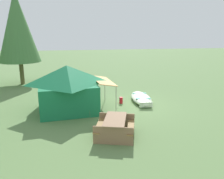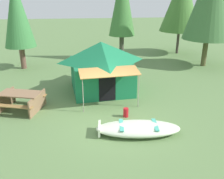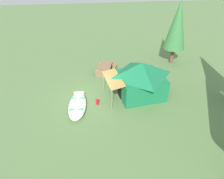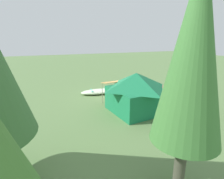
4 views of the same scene
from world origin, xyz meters
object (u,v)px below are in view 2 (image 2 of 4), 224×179
(canvas_cabin_tent, at_px, (101,66))
(cooler_box, at_px, (82,96))
(pine_tree_back_left, at_px, (17,13))
(pine_tree_side, at_px, (122,1))
(pine_tree_back_right, at_px, (182,1))
(fuel_can, at_px, (126,112))
(picnic_table, at_px, (21,99))
(beached_rowboat, at_px, (138,128))

(canvas_cabin_tent, xyz_separation_m, cooler_box, (-0.99, -1.12, -1.08))
(pine_tree_back_left, distance_m, pine_tree_side, 6.85)
(cooler_box, distance_m, pine_tree_back_right, 12.13)
(fuel_can, xyz_separation_m, pine_tree_back_left, (-5.44, 7.50, 3.29))
(pine_tree_side, bearing_deg, pine_tree_back_right, 17.22)
(canvas_cabin_tent, bearing_deg, picnic_table, -152.04)
(pine_tree_back_left, relative_size, pine_tree_side, 0.86)
(beached_rowboat, xyz_separation_m, pine_tree_back_left, (-5.65, 8.80, 3.28))
(fuel_can, bearing_deg, pine_tree_back_right, 60.24)
(cooler_box, xyz_separation_m, fuel_can, (1.71, -1.94, -0.00))
(picnic_table, distance_m, pine_tree_back_right, 14.30)
(cooler_box, height_order, pine_tree_side, pine_tree_side)
(picnic_table, distance_m, pine_tree_back_left, 7.10)
(pine_tree_side, bearing_deg, fuel_can, -97.69)
(canvas_cabin_tent, bearing_deg, pine_tree_back_right, 47.85)
(beached_rowboat, height_order, cooler_box, beached_rowboat)
(beached_rowboat, distance_m, pine_tree_side, 11.06)
(beached_rowboat, height_order, canvas_cabin_tent, canvas_cabin_tent)
(cooler_box, height_order, pine_tree_back_left, pine_tree_back_left)
(fuel_can, relative_size, pine_tree_back_right, 0.06)
(pine_tree_back_right, xyz_separation_m, pine_tree_side, (-4.78, -1.48, 0.07))
(cooler_box, bearing_deg, picnic_table, -163.41)
(fuel_can, bearing_deg, cooler_box, 131.53)
(picnic_table, bearing_deg, fuel_can, -15.34)
(pine_tree_back_left, bearing_deg, pine_tree_back_right, 14.62)
(cooler_box, relative_size, pine_tree_side, 0.09)
(canvas_cabin_tent, relative_size, pine_tree_back_left, 0.76)
(canvas_cabin_tent, height_order, picnic_table, canvas_cabin_tent)
(cooler_box, height_order, pine_tree_back_right, pine_tree_back_right)
(beached_rowboat, relative_size, fuel_can, 8.31)
(pine_tree_back_left, relative_size, pine_tree_back_right, 0.89)
(beached_rowboat, xyz_separation_m, pine_tree_back_right, (5.79, 11.79, 3.82))
(beached_rowboat, xyz_separation_m, fuel_can, (-0.20, 1.31, -0.01))
(fuel_can, bearing_deg, beached_rowboat, -81.19)
(canvas_cabin_tent, xyz_separation_m, pine_tree_back_left, (-4.72, 4.44, 2.20))
(pine_tree_back_left, height_order, pine_tree_back_right, pine_tree_back_right)
(cooler_box, xyz_separation_m, pine_tree_back_left, (-3.73, 5.56, 3.28))
(pine_tree_side, bearing_deg, beached_rowboat, -95.61)
(canvas_cabin_tent, distance_m, pine_tree_back_left, 6.84)
(beached_rowboat, distance_m, picnic_table, 5.13)
(fuel_can, bearing_deg, pine_tree_back_left, 125.98)
(cooler_box, height_order, fuel_can, cooler_box)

